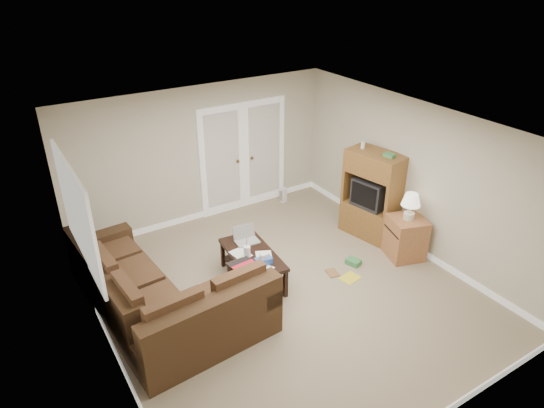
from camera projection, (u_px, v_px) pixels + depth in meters
floor at (284, 291)px, 7.20m from camera, size 5.50×5.50×0.00m
ceiling at (286, 131)px, 6.05m from camera, size 5.00×5.50×0.02m
wall_left at (100, 275)px, 5.45m from camera, size 0.02×5.50×2.50m
wall_right at (415, 178)px, 7.80m from camera, size 0.02×5.50×2.50m
wall_back at (201, 155)px, 8.69m from camera, size 5.00×0.02×2.50m
wall_front at (445, 339)px, 4.55m from camera, size 5.00×0.02×2.50m
baseboards at (284, 289)px, 7.18m from camera, size 5.00×5.50×0.10m
french_doors at (244, 157)px, 9.16m from camera, size 1.80×0.05×2.13m
window_left at (78, 215)px, 6.08m from camera, size 0.05×1.92×1.42m
sectional_sofa at (159, 300)px, 6.47m from camera, size 2.14×2.94×0.89m
coffee_table at (252, 265)px, 7.33m from camera, size 0.72×1.27×0.83m
tv_armoire at (372, 194)px, 8.32m from camera, size 0.71×1.05×1.66m
side_cabinet at (406, 234)px, 7.85m from camera, size 0.68×0.68×1.15m
space_heater at (284, 195)px, 9.72m from camera, size 0.14×0.13×0.30m
floor_magazine at (350, 278)px, 7.49m from camera, size 0.34×0.29×0.01m
floor_greenbox at (353, 262)px, 7.81m from camera, size 0.22×0.26×0.09m
floor_book at (328, 274)px, 7.58m from camera, size 0.21×0.26×0.02m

